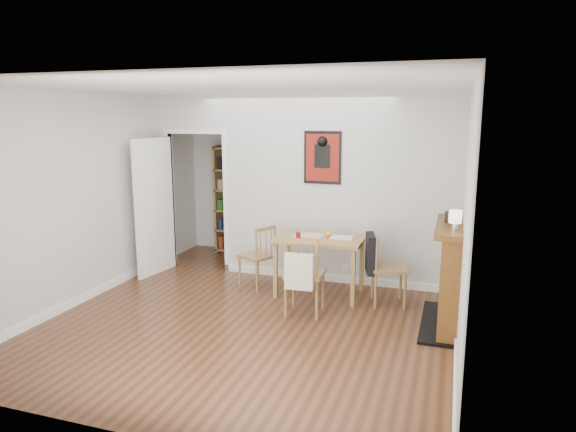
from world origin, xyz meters
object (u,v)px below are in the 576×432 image
(dining_table, at_px, (320,244))
(orange_fruit, at_px, (329,234))
(red_glass, at_px, (298,235))
(chair_left, at_px, (257,256))
(mantel_lamp, at_px, (455,218))
(chair_right, at_px, (387,267))
(notebook, at_px, (341,238))
(ceramic_jar_b, at_px, (457,215))
(chair_front, at_px, (304,274))
(fireplace, at_px, (451,272))
(bookshelf, at_px, (238,201))
(ceramic_jar_a, at_px, (449,217))

(dining_table, bearing_deg, orange_fruit, 32.14)
(red_glass, xyz_separation_m, orange_fruit, (0.36, 0.18, 0.00))
(chair_left, distance_m, mantel_lamp, 2.77)
(chair_right, relative_size, notebook, 3.17)
(chair_right, distance_m, ceramic_jar_b, 1.07)
(chair_right, relative_size, chair_front, 0.96)
(chair_front, distance_m, orange_fruit, 0.84)
(chair_right, height_order, orange_fruit, chair_right)
(chair_right, bearing_deg, red_glass, -178.32)
(chair_left, relative_size, fireplace, 0.71)
(chair_front, distance_m, red_glass, 0.72)
(chair_left, bearing_deg, ceramic_jar_b, -4.95)
(bookshelf, bearing_deg, orange_fruit, -38.44)
(chair_front, height_order, fireplace, fireplace)
(dining_table, bearing_deg, ceramic_jar_b, -7.91)
(ceramic_jar_a, xyz_separation_m, ceramic_jar_b, (0.08, 0.22, -0.01))
(orange_fruit, bearing_deg, ceramic_jar_a, -19.21)
(bookshelf, relative_size, fireplace, 1.45)
(dining_table, relative_size, ceramic_jar_b, 12.02)
(dining_table, xyz_separation_m, orange_fruit, (0.10, 0.06, 0.14))
(chair_right, relative_size, ceramic_jar_a, 7.44)
(chair_right, xyz_separation_m, chair_front, (-0.89, -0.62, 0.01))
(chair_left, bearing_deg, bookshelf, 121.31)
(dining_table, bearing_deg, chair_right, -5.07)
(bookshelf, distance_m, orange_fruit, 2.51)
(fireplace, distance_m, ceramic_jar_a, 0.61)
(chair_left, relative_size, ceramic_jar_b, 9.40)
(notebook, xyz_separation_m, ceramic_jar_a, (1.31, -0.50, 0.45))
(chair_right, distance_m, notebook, 0.69)
(chair_left, distance_m, ceramic_jar_a, 2.61)
(ceramic_jar_a, distance_m, ceramic_jar_b, 0.23)
(dining_table, relative_size, bookshelf, 0.62)
(bookshelf, bearing_deg, fireplace, -31.57)
(chair_front, xyz_separation_m, red_glass, (-0.26, 0.59, 0.32))
(chair_front, distance_m, ceramic_jar_a, 1.76)
(chair_right, height_order, ceramic_jar_b, ceramic_jar_b)
(dining_table, relative_size, notebook, 3.89)
(chair_front, height_order, ceramic_jar_a, ceramic_jar_a)
(mantel_lamp, bearing_deg, chair_right, 135.41)
(chair_front, bearing_deg, ceramic_jar_a, 8.90)
(bookshelf, bearing_deg, dining_table, -41.08)
(red_glass, distance_m, ceramic_jar_a, 1.92)
(fireplace, relative_size, red_glass, 15.57)
(chair_right, height_order, mantel_lamp, mantel_lamp)
(chair_left, height_order, ceramic_jar_b, ceramic_jar_b)
(chair_left, relative_size, chair_right, 0.96)
(chair_left, distance_m, bookshelf, 1.96)
(chair_left, xyz_separation_m, bookshelf, (-0.99, 1.63, 0.46))
(fireplace, relative_size, mantel_lamp, 6.07)
(chair_right, bearing_deg, ceramic_jar_a, -28.23)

